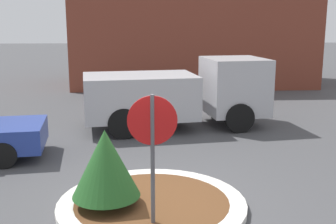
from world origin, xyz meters
TOP-DOWN VIEW (x-y plane):
  - ground_plane at (0.00, 0.00)m, footprint 120.00×120.00m
  - traffic_island at (0.00, 0.00)m, footprint 3.47×3.47m
  - stop_sign at (0.00, -0.84)m, footprint 0.79×0.07m
  - island_shrub at (-0.81, -0.12)m, footprint 1.22×1.22m
  - utility_truck at (1.01, 5.99)m, footprint 5.99×2.94m
  - storefront_building at (2.54, 16.00)m, footprint 12.39×6.07m

SIDE VIEW (x-z plane):
  - ground_plane at x=0.00m, z-range 0.00..0.00m
  - traffic_island at x=0.00m, z-range 0.00..0.12m
  - island_shrub at x=-0.81m, z-range 0.22..1.62m
  - utility_truck at x=1.01m, z-range 0.04..2.24m
  - stop_sign at x=0.00m, z-range 0.45..2.71m
  - storefront_building at x=2.54m, z-range 0.00..6.26m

